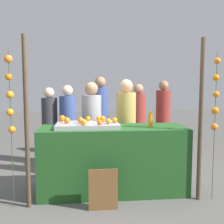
# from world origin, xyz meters

# --- Properties ---
(ground_plane) EXTENTS (24.00, 24.00, 0.00)m
(ground_plane) POSITION_xyz_m (0.00, 0.00, 0.00)
(ground_plane) COLOR #565451
(stall_counter) EXTENTS (2.07, 0.71, 0.94)m
(stall_counter) POSITION_xyz_m (0.00, 0.00, 0.47)
(stall_counter) COLOR #1E4C1E
(stall_counter) RESTS_ON ground_plane
(orange_tray) EXTENTS (0.88, 0.56, 0.06)m
(orange_tray) POSITION_xyz_m (-0.36, 0.02, 0.97)
(orange_tray) COLOR #9EA0A5
(orange_tray) RESTS_ON stall_counter
(orange_0) EXTENTS (0.07, 0.07, 0.07)m
(orange_0) POSITION_xyz_m (0.03, 0.01, 1.04)
(orange_0) COLOR orange
(orange_0) RESTS_ON orange_tray
(orange_1) EXTENTS (0.07, 0.07, 0.07)m
(orange_1) POSITION_xyz_m (-0.35, 0.24, 1.04)
(orange_1) COLOR orange
(orange_1) RESTS_ON orange_tray
(orange_2) EXTENTS (0.07, 0.07, 0.07)m
(orange_2) POSITION_xyz_m (-0.19, 0.23, 1.04)
(orange_2) COLOR orange
(orange_2) RESTS_ON orange_tray
(orange_3) EXTENTS (0.07, 0.07, 0.07)m
(orange_3) POSITION_xyz_m (-0.07, -0.09, 1.04)
(orange_3) COLOR orange
(orange_3) RESTS_ON orange_tray
(orange_4) EXTENTS (0.09, 0.09, 0.09)m
(orange_4) POSITION_xyz_m (-0.73, 0.24, 1.05)
(orange_4) COLOR orange
(orange_4) RESTS_ON orange_tray
(orange_5) EXTENTS (0.09, 0.09, 0.09)m
(orange_5) POSITION_xyz_m (-0.14, 0.13, 1.05)
(orange_5) COLOR orange
(orange_5) RESTS_ON orange_tray
(orange_6) EXTENTS (0.08, 0.08, 0.08)m
(orange_6) POSITION_xyz_m (-0.65, 0.03, 1.05)
(orange_6) COLOR orange
(orange_6) RESTS_ON orange_tray
(orange_7) EXTENTS (0.07, 0.07, 0.07)m
(orange_7) POSITION_xyz_m (-0.20, -0.17, 1.04)
(orange_7) COLOR orange
(orange_7) RESTS_ON orange_tray
(orange_8) EXTENTS (0.08, 0.08, 0.08)m
(orange_8) POSITION_xyz_m (-0.46, 0.01, 1.05)
(orange_8) COLOR orange
(orange_8) RESTS_ON orange_tray
(orange_9) EXTENTS (0.08, 0.08, 0.08)m
(orange_9) POSITION_xyz_m (-0.41, -0.19, 1.05)
(orange_9) COLOR orange
(orange_9) RESTS_ON orange_tray
(juice_bottle) EXTENTS (0.07, 0.07, 0.22)m
(juice_bottle) POSITION_xyz_m (0.53, -0.04, 1.05)
(juice_bottle) COLOR orange
(juice_bottle) RESTS_ON stall_counter
(chalkboard_sign) EXTENTS (0.36, 0.03, 0.53)m
(chalkboard_sign) POSITION_xyz_m (-0.18, -0.58, 0.25)
(chalkboard_sign) COLOR brown
(chalkboard_sign) RESTS_ON ground_plane
(vendor_left) EXTENTS (0.32, 0.32, 1.59)m
(vendor_left) POSITION_xyz_m (-0.29, 0.66, 0.74)
(vendor_left) COLOR #99999E
(vendor_left) RESTS_ON ground_plane
(vendor_right) EXTENTS (0.33, 0.33, 1.63)m
(vendor_right) POSITION_xyz_m (0.29, 0.70, 0.76)
(vendor_right) COLOR tan
(vendor_right) RESTS_ON ground_plane
(crowd_person_0) EXTENTS (0.34, 0.34, 1.71)m
(crowd_person_0) POSITION_xyz_m (-0.06, 1.98, 0.80)
(crowd_person_0) COLOR #384C8C
(crowd_person_0) RESTS_ON ground_plane
(crowd_person_1) EXTENTS (0.30, 0.30, 1.49)m
(crowd_person_1) POSITION_xyz_m (-1.07, 1.52, 0.69)
(crowd_person_1) COLOR #333338
(crowd_person_1) RESTS_ON ground_plane
(crowd_person_2) EXTENTS (0.31, 0.31, 1.53)m
(crowd_person_2) POSITION_xyz_m (-0.72, 1.43, 0.71)
(crowd_person_2) COLOR #384C8C
(crowd_person_2) RESTS_ON ground_plane
(crowd_person_3) EXTENTS (0.33, 0.33, 1.64)m
(crowd_person_3) POSITION_xyz_m (1.40, 2.26, 0.76)
(crowd_person_3) COLOR maroon
(crowd_person_3) RESTS_ON ground_plane
(crowd_person_4) EXTENTS (0.31, 0.31, 1.56)m
(crowd_person_4) POSITION_xyz_m (0.72, 1.80, 0.73)
(crowd_person_4) COLOR maroon
(crowd_person_4) RESTS_ON ground_plane
(canopy_post_left) EXTENTS (0.06, 0.06, 2.15)m
(canopy_post_left) POSITION_xyz_m (-1.11, -0.39, 1.07)
(canopy_post_left) COLOR #473828
(canopy_post_left) RESTS_ON ground_plane
(canopy_post_right) EXTENTS (0.06, 0.06, 2.15)m
(canopy_post_right) POSITION_xyz_m (1.11, -0.39, 1.07)
(canopy_post_right) COLOR #473828
(canopy_post_right) RESTS_ON ground_plane
(garland_strand_left) EXTENTS (0.11, 0.11, 1.95)m
(garland_strand_left) POSITION_xyz_m (-1.31, -0.38, 1.43)
(garland_strand_left) COLOR #2D4C23
(garland_strand_left) RESTS_ON ground_plane
(garland_strand_right) EXTENTS (0.10, 0.10, 1.95)m
(garland_strand_right) POSITION_xyz_m (1.30, -0.41, 1.36)
(garland_strand_right) COLOR #2D4C23
(garland_strand_right) RESTS_ON ground_plane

